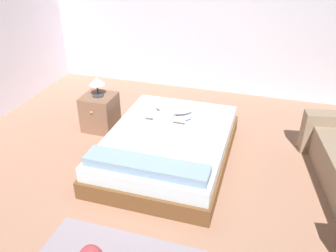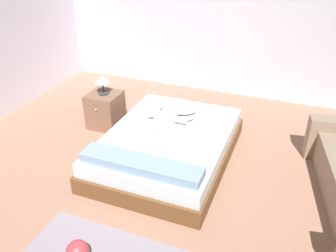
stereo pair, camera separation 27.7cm
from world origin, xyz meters
The scene contains 9 objects.
ground_plane centered at (0.00, 0.00, 0.00)m, with size 8.00×8.00×0.00m, color #A8775F.
wall_behind_bed centered at (0.00, 3.00, 1.31)m, with size 8.00×0.12×2.62m, color silver.
bed centered at (-0.19, 0.68, 0.18)m, with size 1.45×2.00×0.37m.
pillow centered at (-0.27, 1.26, 0.43)m, with size 0.50×0.33×0.11m.
baby centered at (-0.29, 0.93, 0.43)m, with size 0.52×0.64×0.16m.
toothbrush centered at (-0.04, 1.06, 0.38)m, with size 0.10×0.14×0.02m.
nightstand centered at (-1.33, 1.15, 0.25)m, with size 0.43×0.46×0.51m.
lamp centered at (-1.33, 1.15, 0.70)m, with size 0.21×0.21×0.27m.
blanket centered at (-0.19, -0.07, 0.42)m, with size 1.30×0.27×0.10m.
Camera 1 is at (0.87, -2.75, 2.51)m, focal length 37.33 mm.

